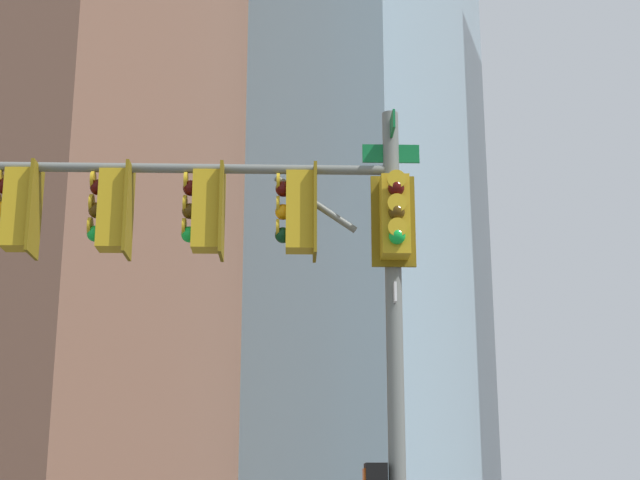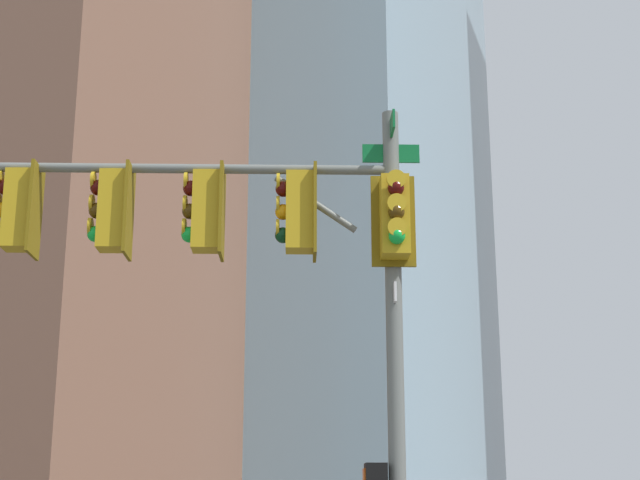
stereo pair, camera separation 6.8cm
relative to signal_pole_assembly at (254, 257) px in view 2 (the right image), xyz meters
The scene contains 1 object.
signal_pole_assembly is the anchor object (origin of this frame).
Camera 2 is at (-2.30, 11.52, 2.30)m, focal length 54.66 mm.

